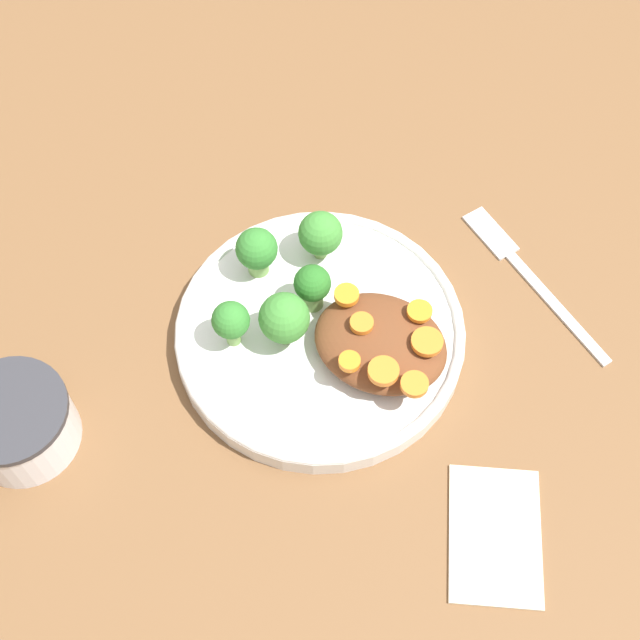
{
  "coord_description": "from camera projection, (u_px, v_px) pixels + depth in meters",
  "views": [
    {
      "loc": [
        0.36,
        0.17,
        0.71
      ],
      "look_at": [
        0.0,
        0.0,
        0.04
      ],
      "focal_mm": 50.0,
      "sensor_mm": 36.0,
      "label": 1
    }
  ],
  "objects": [
    {
      "name": "dip_bowl",
      "position": [
        16.0,
        422.0,
        0.73
      ],
      "size": [
        0.1,
        0.1,
        0.06
      ],
      "color": "silver",
      "rests_on": "ground_plane"
    },
    {
      "name": "broccoli_floret_1",
      "position": [
        257.0,
        250.0,
        0.8
      ],
      "size": [
        0.04,
        0.04,
        0.05
      ],
      "color": "#759E51",
      "rests_on": "plate"
    },
    {
      "name": "napkin",
      "position": [
        495.0,
        534.0,
        0.71
      ],
      "size": [
        0.13,
        0.11,
        0.01
      ],
      "rotation": [
        0.0,
        0.0,
        0.36
      ],
      "color": "beige",
      "rests_on": "ground_plane"
    },
    {
      "name": "carrot_slice_2",
      "position": [
        383.0,
        371.0,
        0.73
      ],
      "size": [
        0.03,
        0.03,
        0.01
      ],
      "primitive_type": "cylinder",
      "color": "orange",
      "rests_on": "stew_mound"
    },
    {
      "name": "broccoli_floret_2",
      "position": [
        231.0,
        321.0,
        0.76
      ],
      "size": [
        0.03,
        0.03,
        0.05
      ],
      "color": "#759E51",
      "rests_on": "plate"
    },
    {
      "name": "ground_plane",
      "position": [
        320.0,
        340.0,
        0.81
      ],
      "size": [
        4.0,
        4.0,
        0.0
      ],
      "primitive_type": "plane",
      "color": "brown"
    },
    {
      "name": "stew_mound",
      "position": [
        379.0,
        345.0,
        0.76
      ],
      "size": [
        0.1,
        0.12,
        0.03
      ],
      "primitive_type": "ellipsoid",
      "color": "brown",
      "rests_on": "plate"
    },
    {
      "name": "carrot_slice_3",
      "position": [
        427.0,
        342.0,
        0.74
      ],
      "size": [
        0.03,
        0.03,
        0.01
      ],
      "primitive_type": "cylinder",
      "color": "orange",
      "rests_on": "stew_mound"
    },
    {
      "name": "carrot_slice_4",
      "position": [
        350.0,
        361.0,
        0.73
      ],
      "size": [
        0.02,
        0.02,
        0.01
      ],
      "primitive_type": "cylinder",
      "color": "orange",
      "rests_on": "stew_mound"
    },
    {
      "name": "broccoli_floret_4",
      "position": [
        320.0,
        234.0,
        0.81
      ],
      "size": [
        0.04,
        0.04,
        0.05
      ],
      "color": "#759E51",
      "rests_on": "plate"
    },
    {
      "name": "plate",
      "position": [
        320.0,
        332.0,
        0.8
      ],
      "size": [
        0.26,
        0.26,
        0.03
      ],
      "color": "silver",
      "rests_on": "ground_plane"
    },
    {
      "name": "fork",
      "position": [
        523.0,
        268.0,
        0.85
      ],
      "size": [
        0.12,
        0.18,
        0.01
      ],
      "rotation": [
        0.0,
        0.0,
        10.42
      ],
      "color": "silver",
      "rests_on": "ground_plane"
    },
    {
      "name": "broccoli_floret_0",
      "position": [
        312.0,
        286.0,
        0.78
      ],
      "size": [
        0.03,
        0.03,
        0.05
      ],
      "color": "#759E51",
      "rests_on": "plate"
    },
    {
      "name": "carrot_slice_1",
      "position": [
        347.0,
        295.0,
        0.77
      ],
      "size": [
        0.02,
        0.02,
        0.01
      ],
      "primitive_type": "cylinder",
      "color": "orange",
      "rests_on": "stew_mound"
    },
    {
      "name": "carrot_slice_0",
      "position": [
        362.0,
        323.0,
        0.75
      ],
      "size": [
        0.02,
        0.02,
        0.01
      ],
      "primitive_type": "cylinder",
      "color": "orange",
      "rests_on": "stew_mound"
    },
    {
      "name": "carrot_slice_5",
      "position": [
        414.0,
        384.0,
        0.72
      ],
      "size": [
        0.02,
        0.02,
        0.01
      ],
      "primitive_type": "cylinder",
      "color": "orange",
      "rests_on": "stew_mound"
    },
    {
      "name": "broccoli_floret_3",
      "position": [
        284.0,
        319.0,
        0.76
      ],
      "size": [
        0.04,
        0.04,
        0.06
      ],
      "color": "#759E51",
      "rests_on": "plate"
    },
    {
      "name": "carrot_slice_6",
      "position": [
        420.0,
        311.0,
        0.76
      ],
      "size": [
        0.02,
        0.02,
        0.0
      ],
      "primitive_type": "cylinder",
      "color": "orange",
      "rests_on": "stew_mound"
    }
  ]
}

